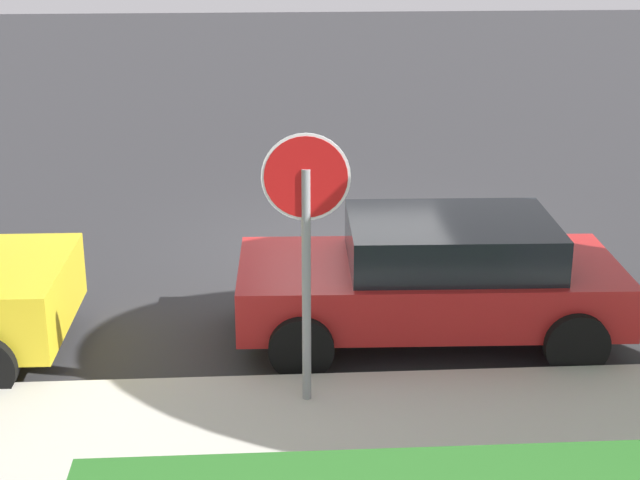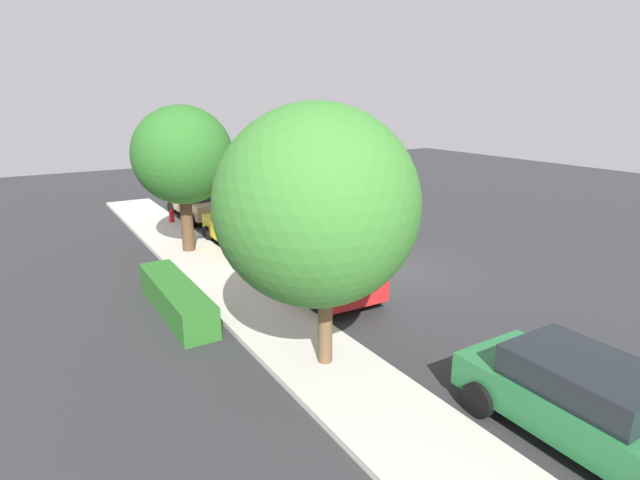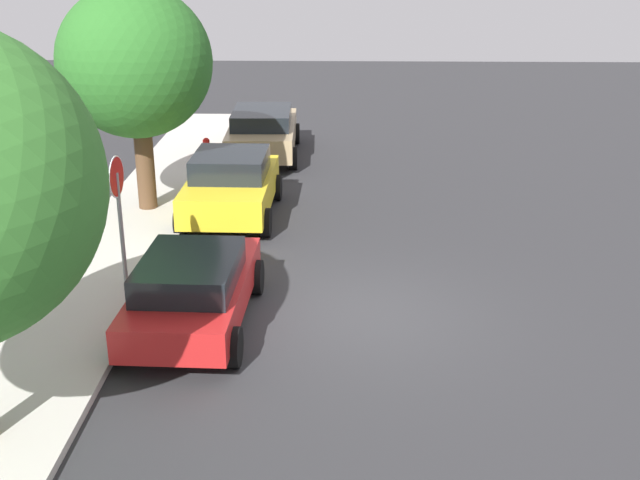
{
  "view_description": "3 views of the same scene",
  "coord_description": "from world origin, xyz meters",
  "px_view_note": "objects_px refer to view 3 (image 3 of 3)",
  "views": [
    {
      "loc": [
        1.27,
        12.29,
        4.4
      ],
      "look_at": [
        0.62,
        2.12,
        0.88
      ],
      "focal_mm": 55.0,
      "sensor_mm": 36.0,
      "label": 1
    },
    {
      "loc": [
        -11.94,
        10.0,
        5.5
      ],
      "look_at": [
        1.14,
        1.95,
        1.09
      ],
      "focal_mm": 28.0,
      "sensor_mm": 36.0,
      "label": 2
    },
    {
      "loc": [
        -12.68,
        0.42,
        6.23
      ],
      "look_at": [
        0.99,
        0.76,
        1.01
      ],
      "focal_mm": 45.0,
      "sensor_mm": 36.0,
      "label": 3
    }
  ],
  "objects_px": {
    "street_tree_near_corner": "(135,63)",
    "stop_sign": "(119,200)",
    "parked_car_red": "(193,289)",
    "parked_car_tan": "(263,131)",
    "parked_car_yellow": "(231,185)",
    "fire_hydrant": "(207,150)"
  },
  "relations": [
    {
      "from": "parked_car_red",
      "to": "street_tree_near_corner",
      "type": "relative_size",
      "value": 0.76
    },
    {
      "from": "parked_car_yellow",
      "to": "parked_car_tan",
      "type": "distance_m",
      "value": 5.5
    },
    {
      "from": "parked_car_red",
      "to": "parked_car_tan",
      "type": "distance_m",
      "value": 11.19
    },
    {
      "from": "parked_car_yellow",
      "to": "parked_car_tan",
      "type": "xyz_separation_m",
      "value": [
        5.49,
        -0.23,
        -0.02
      ]
    },
    {
      "from": "stop_sign",
      "to": "street_tree_near_corner",
      "type": "bearing_deg",
      "value": 7.97
    },
    {
      "from": "parked_car_red",
      "to": "street_tree_near_corner",
      "type": "height_order",
      "value": "street_tree_near_corner"
    },
    {
      "from": "stop_sign",
      "to": "fire_hydrant",
      "type": "height_order",
      "value": "stop_sign"
    },
    {
      "from": "street_tree_near_corner",
      "to": "parked_car_red",
      "type": "bearing_deg",
      "value": -159.7
    },
    {
      "from": "parked_car_yellow",
      "to": "parked_car_tan",
      "type": "relative_size",
      "value": 0.87
    },
    {
      "from": "parked_car_yellow",
      "to": "parked_car_red",
      "type": "bearing_deg",
      "value": -179.07
    },
    {
      "from": "parked_car_yellow",
      "to": "parked_car_tan",
      "type": "bearing_deg",
      "value": -2.43
    },
    {
      "from": "parked_car_red",
      "to": "street_tree_near_corner",
      "type": "bearing_deg",
      "value": 20.3
    },
    {
      "from": "stop_sign",
      "to": "parked_car_tan",
      "type": "xyz_separation_m",
      "value": [
        9.78,
        -1.66,
        -1.02
      ]
    },
    {
      "from": "stop_sign",
      "to": "parked_car_red",
      "type": "bearing_deg",
      "value": -132.82
    },
    {
      "from": "parked_car_tan",
      "to": "fire_hydrant",
      "type": "relative_size",
      "value": 6.28
    },
    {
      "from": "parked_car_tan",
      "to": "parked_car_red",
      "type": "bearing_deg",
      "value": 179.28
    },
    {
      "from": "parked_car_red",
      "to": "parked_car_yellow",
      "type": "distance_m",
      "value": 5.7
    },
    {
      "from": "fire_hydrant",
      "to": "street_tree_near_corner",
      "type": "bearing_deg",
      "value": 171.82
    },
    {
      "from": "street_tree_near_corner",
      "to": "fire_hydrant",
      "type": "relative_size",
      "value": 7.37
    },
    {
      "from": "street_tree_near_corner",
      "to": "stop_sign",
      "type": "bearing_deg",
      "value": -172.03
    },
    {
      "from": "parked_car_red",
      "to": "fire_hydrant",
      "type": "bearing_deg",
      "value": 7.83
    },
    {
      "from": "stop_sign",
      "to": "parked_car_red",
      "type": "distance_m",
      "value": 2.34
    }
  ]
}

